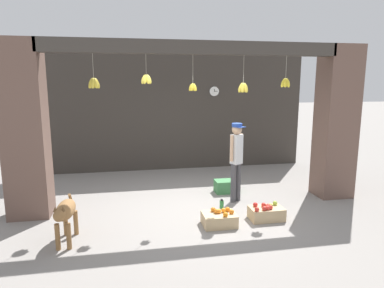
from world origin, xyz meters
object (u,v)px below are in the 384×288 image
at_px(produce_box_green, 227,186).
at_px(water_bottle, 222,207).
at_px(dog, 65,213).
at_px(fruit_crate_oranges, 219,219).
at_px(wall_clock, 214,91).
at_px(shopkeeper, 236,156).
at_px(fruit_crate_apples, 266,213).

height_order(produce_box_green, water_bottle, water_bottle).
height_order(dog, produce_box_green, dog).
height_order(fruit_crate_oranges, wall_clock, wall_clock).
bearing_deg(produce_box_green, water_bottle, -110.47).
distance_m(shopkeeper, wall_clock, 3.05).
relative_size(dog, wall_clock, 3.42).
bearing_deg(fruit_crate_oranges, shopkeeper, 59.86).
relative_size(fruit_crate_apples, wall_clock, 2.14).
bearing_deg(fruit_crate_apples, wall_clock, 89.93).
distance_m(produce_box_green, wall_clock, 2.99).
bearing_deg(dog, fruit_crate_apples, 98.44).
height_order(shopkeeper, fruit_crate_oranges, shopkeeper).
bearing_deg(dog, water_bottle, 107.62).
bearing_deg(fruit_crate_apples, dog, -175.13).
bearing_deg(fruit_crate_oranges, water_bottle, 69.84).
bearing_deg(wall_clock, produce_box_green, -96.73).
height_order(shopkeeper, produce_box_green, shopkeeper).
bearing_deg(fruit_crate_apples, shopkeeper, 103.64).
relative_size(dog, water_bottle, 3.21).
bearing_deg(shopkeeper, dog, -7.15).
xyz_separation_m(fruit_crate_oranges, produce_box_green, (0.62, 1.66, 0.02)).
distance_m(shopkeeper, water_bottle, 1.12).
relative_size(fruit_crate_apples, produce_box_green, 1.14).
bearing_deg(shopkeeper, fruit_crate_apples, 73.67).
bearing_deg(wall_clock, fruit_crate_oranges, -102.78).
distance_m(dog, fruit_crate_apples, 3.32).
height_order(shopkeeper, wall_clock, wall_clock).
bearing_deg(wall_clock, fruit_crate_apples, -90.07).
relative_size(produce_box_green, wall_clock, 1.88).
xyz_separation_m(dog, fruit_crate_apples, (3.29, 0.28, -0.35)).
xyz_separation_m(fruit_crate_oranges, wall_clock, (0.88, 3.88, 2.01)).
distance_m(shopkeeper, fruit_crate_apples, 1.31).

